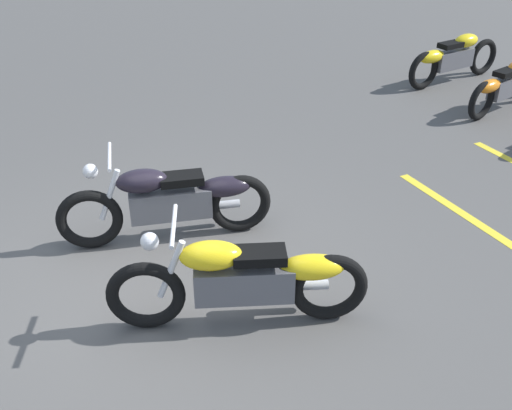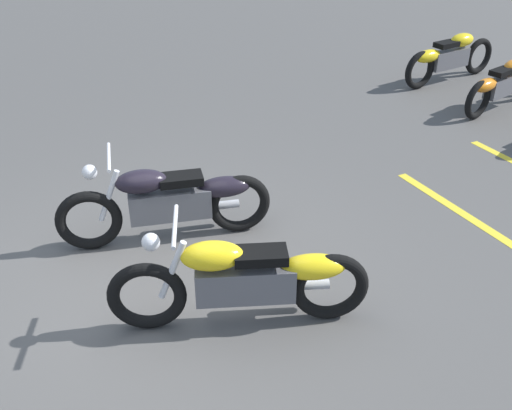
# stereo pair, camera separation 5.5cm
# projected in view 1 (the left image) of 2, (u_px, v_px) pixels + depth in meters

# --- Properties ---
(ground_plane) EXTENTS (60.00, 60.00, 0.00)m
(ground_plane) POSITION_uv_depth(u_px,v_px,m) (151.00, 290.00, 5.58)
(ground_plane) COLOR #514F4C
(motorcycle_bright_foreground) EXTENTS (2.12, 0.94, 1.04)m
(motorcycle_bright_foreground) POSITION_uv_depth(u_px,v_px,m) (245.00, 279.00, 4.97)
(motorcycle_bright_foreground) COLOR black
(motorcycle_bright_foreground) RESTS_ON ground
(motorcycle_dark_foreground) EXTENTS (2.19, 0.75, 1.04)m
(motorcycle_dark_foreground) POSITION_uv_depth(u_px,v_px,m) (171.00, 200.00, 6.12)
(motorcycle_dark_foreground) COLOR black
(motorcycle_dark_foreground) RESTS_ON ground
(motorcycle_row_right) EXTENTS (2.01, 0.59, 0.77)m
(motorcycle_row_right) POSITION_uv_depth(u_px,v_px,m) (506.00, 85.00, 9.37)
(motorcycle_row_right) COLOR black
(motorcycle_row_right) RESTS_ON ground
(motorcycle_row_far_right) EXTENTS (2.22, 0.42, 0.84)m
(motorcycle_row_far_right) POSITION_uv_depth(u_px,v_px,m) (453.00, 57.00, 10.55)
(motorcycle_row_far_right) COLOR black
(motorcycle_row_far_right) RESTS_ON ground
(parking_stripe_mid) EXTENTS (0.18, 3.20, 0.01)m
(parking_stripe_mid) POSITION_uv_depth(u_px,v_px,m) (498.00, 237.00, 6.36)
(parking_stripe_mid) COLOR yellow
(parking_stripe_mid) RESTS_ON ground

